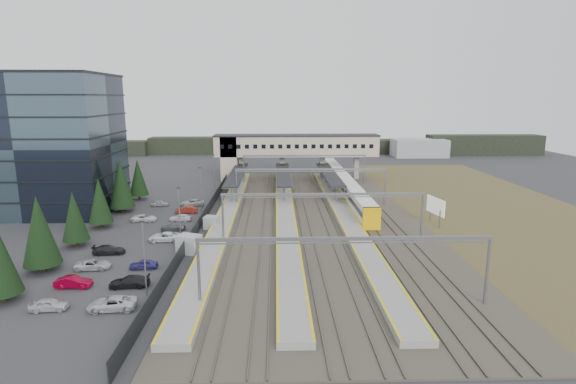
{
  "coord_description": "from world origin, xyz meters",
  "views": [
    {
      "loc": [
        5.46,
        -68.65,
        20.17
      ],
      "look_at": [
        7.52,
        7.82,
        4.0
      ],
      "focal_mm": 28.0,
      "sensor_mm": 36.0,
      "label": 1
    }
  ],
  "objects_px": {
    "office_building": "(42,143)",
    "billboard": "(436,207)",
    "relay_cabin_far": "(212,222)",
    "footbridge": "(285,148)",
    "relay_cabin_near": "(189,244)",
    "train": "(344,184)"
  },
  "relations": [
    {
      "from": "relay_cabin_near",
      "to": "train",
      "type": "xyz_separation_m",
      "value": [
        26.08,
        37.16,
        0.77
      ]
    },
    {
      "from": "footbridge",
      "to": "office_building",
      "type": "bearing_deg",
      "value": -145.53
    },
    {
      "from": "office_building",
      "to": "footbridge",
      "type": "bearing_deg",
      "value": 34.47
    },
    {
      "from": "relay_cabin_far",
      "to": "footbridge",
      "type": "bearing_deg",
      "value": 73.85
    },
    {
      "from": "relay_cabin_far",
      "to": "footbridge",
      "type": "height_order",
      "value": "footbridge"
    },
    {
      "from": "office_building",
      "to": "relay_cabin_near",
      "type": "distance_m",
      "value": 39.79
    },
    {
      "from": "footbridge",
      "to": "billboard",
      "type": "relative_size",
      "value": 7.67
    },
    {
      "from": "office_building",
      "to": "relay_cabin_near",
      "type": "height_order",
      "value": "office_building"
    },
    {
      "from": "footbridge",
      "to": "billboard",
      "type": "xyz_separation_m",
      "value": [
        23.36,
        -41.29,
        -5.02
      ]
    },
    {
      "from": "relay_cabin_far",
      "to": "billboard",
      "type": "height_order",
      "value": "billboard"
    },
    {
      "from": "office_building",
      "to": "billboard",
      "type": "bearing_deg",
      "value": -9.56
    },
    {
      "from": "relay_cabin_near",
      "to": "relay_cabin_far",
      "type": "height_order",
      "value": "relay_cabin_near"
    },
    {
      "from": "train",
      "to": "relay_cabin_near",
      "type": "bearing_deg",
      "value": -125.06
    },
    {
      "from": "footbridge",
      "to": "billboard",
      "type": "distance_m",
      "value": 47.71
    },
    {
      "from": "office_building",
      "to": "relay_cabin_far",
      "type": "distance_m",
      "value": 35.62
    },
    {
      "from": "office_building",
      "to": "billboard",
      "type": "height_order",
      "value": "office_building"
    },
    {
      "from": "relay_cabin_far",
      "to": "billboard",
      "type": "relative_size",
      "value": 0.48
    },
    {
      "from": "relay_cabin_far",
      "to": "footbridge",
      "type": "xyz_separation_m",
      "value": [
        12.36,
        42.7,
        6.94
      ]
    },
    {
      "from": "office_building",
      "to": "footbridge",
      "type": "height_order",
      "value": "office_building"
    },
    {
      "from": "relay_cabin_far",
      "to": "footbridge",
      "type": "distance_m",
      "value": 44.99
    },
    {
      "from": "office_building",
      "to": "relay_cabin_far",
      "type": "xyz_separation_m",
      "value": [
        31.34,
        -12.7,
        -11.2
      ]
    },
    {
      "from": "relay_cabin_far",
      "to": "train",
      "type": "xyz_separation_m",
      "value": [
        24.66,
        26.05,
        0.98
      ]
    }
  ]
}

